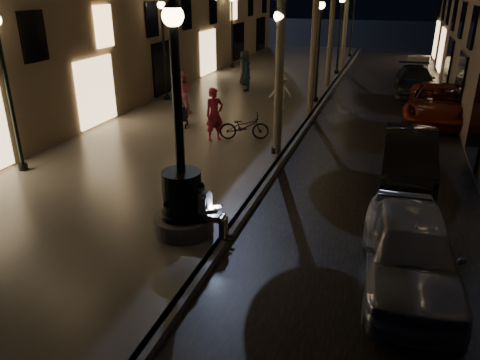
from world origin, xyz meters
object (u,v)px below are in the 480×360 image
at_px(lamp_curb_c, 340,24).
at_px(car_second, 409,154).
at_px(pedestrian_pink, 182,92).
at_px(pedestrian_white, 281,92).
at_px(lamp_curb_d, 353,16).
at_px(lamp_curb_b, 319,37).
at_px(car_rear, 414,80).
at_px(car_fifth, 418,66).
at_px(pedestrian_red, 215,114).
at_px(seated_man_laptop, 207,208).
at_px(car_front, 411,250).
at_px(stroller, 182,115).
at_px(pedestrian_blue, 247,76).
at_px(lamp_left_b, 163,37).
at_px(lamp_left_c, 232,21).
at_px(car_third, 437,103).
at_px(bicycle, 244,127).
at_px(fountain_lamppost, 182,192).
at_px(lamp_left_a, 5,72).
at_px(pedestrian_dark, 245,68).
at_px(lamp_curb_a, 278,63).

relative_size(lamp_curb_c, car_second, 1.10).
relative_size(pedestrian_pink, pedestrian_white, 1.15).
bearing_deg(lamp_curb_d, lamp_curb_c, -90.00).
relative_size(lamp_curb_b, car_rear, 0.99).
distance_m(lamp_curb_c, car_fifth, 5.88).
distance_m(car_rear, pedestrian_red, 13.66).
relative_size(lamp_curb_b, pedestrian_pink, 2.60).
xyz_separation_m(lamp_curb_c, pedestrian_red, (-2.48, -15.32, -2.06)).
distance_m(seated_man_laptop, lamp_curb_b, 14.19).
bearing_deg(car_front, stroller, 132.82).
bearing_deg(car_rear, pedestrian_blue, -161.36).
height_order(lamp_curb_d, stroller, lamp_curb_d).
xyz_separation_m(lamp_left_b, lamp_left_c, (0.00, 10.00, 0.00)).
relative_size(car_second, car_third, 0.79).
height_order(car_third, bicycle, car_third).
xyz_separation_m(stroller, pedestrian_red, (1.89, -1.23, 0.47)).
distance_m(car_fifth, pedestrian_red, 18.72).
distance_m(car_second, pedestrian_red, 6.86).
height_order(car_front, pedestrian_blue, pedestrian_blue).
relative_size(lamp_left_b, lamp_left_c, 1.00).
relative_size(car_fifth, pedestrian_red, 1.97).
relative_size(car_front, car_fifth, 1.15).
distance_m(lamp_left_b, lamp_left_c, 10.00).
xyz_separation_m(car_rear, pedestrian_white, (-5.89, -6.50, 0.30)).
distance_m(stroller, car_second, 8.94).
xyz_separation_m(lamp_curb_c, lamp_left_c, (-7.10, 0.00, 0.00)).
relative_size(fountain_lamppost, pedestrian_blue, 3.29).
distance_m(lamp_left_a, car_second, 12.26).
xyz_separation_m(lamp_curb_c, lamp_curb_d, (0.00, 8.00, 0.00)).
relative_size(fountain_lamppost, pedestrian_dark, 2.71).
bearing_deg(seated_man_laptop, lamp_curb_d, 89.83).
height_order(lamp_left_c, car_front, lamp_left_c).
relative_size(lamp_curb_b, pedestrian_blue, 3.04).
bearing_deg(bicycle, lamp_curb_b, -30.92).
height_order(lamp_left_c, car_fifth, lamp_left_c).
bearing_deg(car_second, lamp_curb_a, 175.86).
distance_m(lamp_left_a, pedestrian_red, 6.89).
bearing_deg(lamp_curb_a, car_third, 51.39).
xyz_separation_m(lamp_curb_a, car_second, (4.30, -0.26, -2.51)).
xyz_separation_m(lamp_curb_d, car_second, (4.30, -24.26, -2.51)).
bearing_deg(fountain_lamppost, lamp_curb_b, 87.14).
bearing_deg(stroller, car_second, -31.71).
xyz_separation_m(lamp_left_b, stroller, (2.73, -4.10, -2.54)).
bearing_deg(pedestrian_white, pedestrian_blue, -75.68).
height_order(seated_man_laptop, pedestrian_pink, pedestrian_pink).
relative_size(seated_man_laptop, car_rear, 0.27).
bearing_deg(bicycle, car_third, -69.20).
relative_size(lamp_curb_d, pedestrian_pink, 2.60).
bearing_deg(car_third, car_second, -94.70).
xyz_separation_m(lamp_left_b, car_third, (12.60, 0.89, -2.47)).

